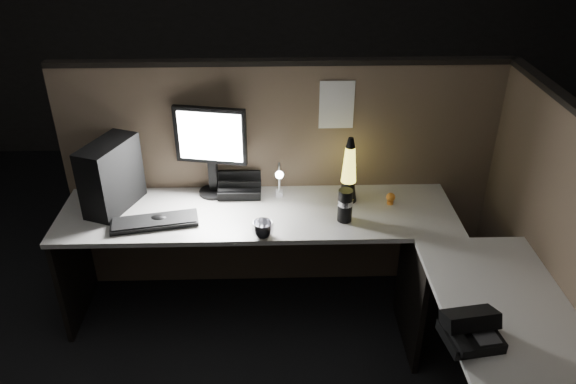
{
  "coord_description": "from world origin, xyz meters",
  "views": [
    {
      "loc": [
        -0.05,
        -2.17,
        2.45
      ],
      "look_at": [
        0.02,
        0.35,
        1.0
      ],
      "focal_mm": 35.0,
      "sensor_mm": 36.0,
      "label": 1
    }
  ],
  "objects_px": {
    "pc_tower": "(111,176)",
    "keyboard": "(155,222)",
    "monitor": "(211,143)",
    "lava_lamp": "(349,175)",
    "desk_phone": "(470,329)"
  },
  "relations": [
    {
      "from": "pc_tower",
      "to": "keyboard",
      "type": "xyz_separation_m",
      "value": [
        0.26,
        -0.2,
        -0.19
      ]
    },
    {
      "from": "monitor",
      "to": "lava_lamp",
      "type": "distance_m",
      "value": 0.83
    },
    {
      "from": "monitor",
      "to": "keyboard",
      "type": "relative_size",
      "value": 1.15
    },
    {
      "from": "desk_phone",
      "to": "pc_tower",
      "type": "bearing_deg",
      "value": 138.69
    },
    {
      "from": "keyboard",
      "to": "desk_phone",
      "type": "xyz_separation_m",
      "value": [
        1.49,
        -0.93,
        0.04
      ]
    },
    {
      "from": "pc_tower",
      "to": "desk_phone",
      "type": "height_order",
      "value": "pc_tower"
    },
    {
      "from": "monitor",
      "to": "pc_tower",
      "type": "bearing_deg",
      "value": -153.67
    },
    {
      "from": "keyboard",
      "to": "lava_lamp",
      "type": "relative_size",
      "value": 1.18
    },
    {
      "from": "pc_tower",
      "to": "lava_lamp",
      "type": "bearing_deg",
      "value": 23.02
    },
    {
      "from": "pc_tower",
      "to": "lava_lamp",
      "type": "height_order",
      "value": "lava_lamp"
    },
    {
      "from": "monitor",
      "to": "desk_phone",
      "type": "relative_size",
      "value": 2.14
    },
    {
      "from": "pc_tower",
      "to": "keyboard",
      "type": "height_order",
      "value": "pc_tower"
    },
    {
      "from": "pc_tower",
      "to": "desk_phone",
      "type": "xyz_separation_m",
      "value": [
        1.75,
        -1.13,
        -0.15
      ]
    },
    {
      "from": "pc_tower",
      "to": "lava_lamp",
      "type": "relative_size",
      "value": 1.0
    },
    {
      "from": "desk_phone",
      "to": "keyboard",
      "type": "bearing_deg",
      "value": 139.5
    }
  ]
}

